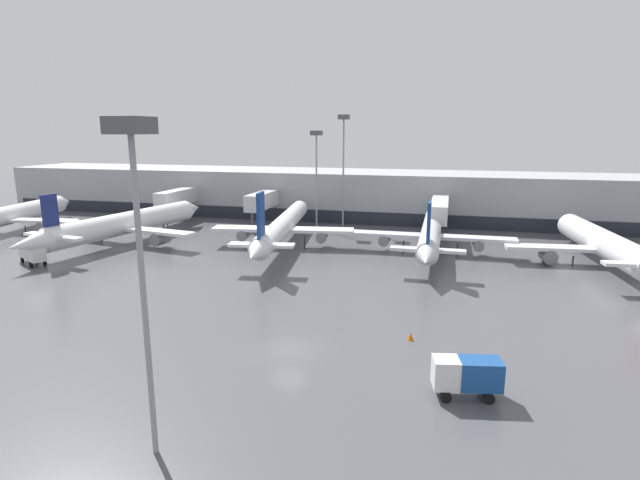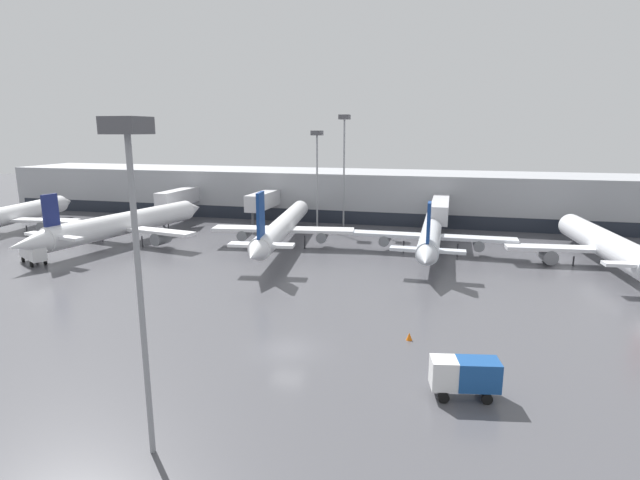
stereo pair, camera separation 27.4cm
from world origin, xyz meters
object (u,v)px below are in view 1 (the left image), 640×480
(parked_jet_1, at_px, (124,224))
(apron_light_mast_2, at_px, (344,140))
(traffic_cone_1, at_px, (410,336))
(parked_jet_2, at_px, (431,233))
(apron_light_mast_7, at_px, (135,194))
(parked_jet_5, at_px, (283,226))
(service_truck_1, at_px, (467,374))
(service_truck_0, at_px, (32,252))
(parked_jet_4, at_px, (5,217))
(apron_light_mast_0, at_px, (316,151))
(parked_jet_0, at_px, (606,245))

(parked_jet_1, bearing_deg, apron_light_mast_2, -42.65)
(parked_jet_1, height_order, traffic_cone_1, parked_jet_1)
(parked_jet_2, distance_m, traffic_cone_1, 30.48)
(traffic_cone_1, relative_size, apron_light_mast_7, 0.04)
(parked_jet_1, distance_m, parked_jet_5, 24.19)
(parked_jet_2, relative_size, traffic_cone_1, 52.82)
(parked_jet_2, xyz_separation_m, apron_light_mast_2, (-16.00, 17.00, 12.29))
(parked_jet_2, height_order, service_truck_1, parked_jet_2)
(parked_jet_2, height_order, service_truck_0, parked_jet_2)
(service_truck_0, height_order, apron_light_mast_2, apron_light_mast_2)
(apron_light_mast_2, relative_size, apron_light_mast_7, 1.12)
(traffic_cone_1, bearing_deg, service_truck_0, 166.16)
(parked_jet_4, bearing_deg, apron_light_mast_2, -77.81)
(parked_jet_1, relative_size, apron_light_mast_2, 1.85)
(service_truck_0, height_order, apron_light_mast_7, apron_light_mast_7)
(parked_jet_5, distance_m, apron_light_mast_7, 49.21)
(parked_jet_4, distance_m, parked_jet_5, 48.07)
(parked_jet_5, height_order, apron_light_mast_2, apron_light_mast_2)
(traffic_cone_1, xyz_separation_m, apron_light_mast_0, (-19.84, 44.71, 13.05))
(parked_jet_1, distance_m, service_truck_1, 59.11)
(service_truck_0, relative_size, traffic_cone_1, 8.79)
(service_truck_0, xyz_separation_m, apron_light_mast_7, (36.90, -30.17, 12.24))
(parked_jet_1, bearing_deg, service_truck_1, -114.41)
(parked_jet_4, height_order, apron_light_mast_2, apron_light_mast_2)
(parked_jet_0, height_order, parked_jet_1, parked_jet_0)
(parked_jet_4, height_order, apron_light_mast_7, apron_light_mast_7)
(parked_jet_0, xyz_separation_m, apron_light_mast_0, (-41.75, 15.25, 10.69))
(parked_jet_2, xyz_separation_m, service_truck_0, (-49.19, -18.33, -1.37))
(service_truck_1, relative_size, apron_light_mast_2, 0.23)
(parked_jet_4, height_order, traffic_cone_1, parked_jet_4)
(parked_jet_5, distance_m, traffic_cone_1, 35.87)
(parked_jet_4, height_order, apron_light_mast_0, apron_light_mast_0)
(service_truck_1, distance_m, apron_light_mast_2, 60.49)
(apron_light_mast_0, height_order, apron_light_mast_2, apron_light_mast_2)
(parked_jet_0, distance_m, apron_light_mast_0, 45.71)
(parked_jet_1, height_order, service_truck_0, parked_jet_1)
(parked_jet_4, distance_m, service_truck_1, 81.09)
(parked_jet_1, bearing_deg, apron_light_mast_0, -41.89)
(parked_jet_0, relative_size, parked_jet_4, 0.95)
(service_truck_0, xyz_separation_m, apron_light_mast_0, (29.02, 32.67, 11.82))
(parked_jet_1, distance_m, apron_light_mast_0, 33.24)
(parked_jet_2, height_order, apron_light_mast_7, apron_light_mast_7)
(traffic_cone_1, bearing_deg, apron_light_mast_2, 108.31)
(service_truck_1, height_order, apron_light_mast_0, apron_light_mast_0)
(parked_jet_2, xyz_separation_m, service_truck_1, (3.82, -38.51, -1.33))
(parked_jet_4, xyz_separation_m, apron_light_mast_0, (48.98, 17.50, 10.59))
(parked_jet_0, height_order, apron_light_mast_0, apron_light_mast_0)
(traffic_cone_1, bearing_deg, apron_light_mast_0, 113.94)
(apron_light_mast_0, bearing_deg, traffic_cone_1, -66.06)
(parked_jet_5, bearing_deg, parked_jet_1, 91.08)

